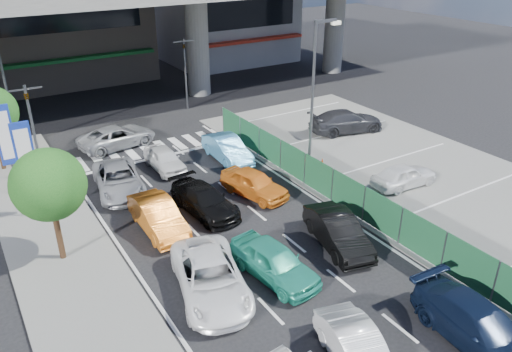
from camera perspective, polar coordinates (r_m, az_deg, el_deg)
ground at (r=20.72m, az=0.76°, el=-9.00°), size 120.00×120.00×0.00m
parking_lot at (r=28.53m, az=17.39°, el=0.17°), size 12.00×28.00×0.06m
sidewalk_left at (r=21.86m, az=-21.13°, el=-8.76°), size 4.00×30.00×0.12m
fence_run at (r=23.76m, az=10.26°, el=-2.00°), size 0.16×22.00×1.80m
traffic_light_left at (r=27.59m, az=-24.49°, el=6.89°), size 1.60×1.24×5.20m
traffic_light_right at (r=37.23m, az=-8.19°, el=13.40°), size 1.60×1.24×5.20m
street_lamp_right at (r=27.02m, az=6.84°, el=10.54°), size 1.65×0.22×8.00m
street_lamp_left at (r=33.15m, az=-26.74°, el=10.88°), size 1.65×0.22×8.00m
signboard_near at (r=24.01m, az=-24.82°, el=1.92°), size 0.80×0.14×4.70m
signboard_far at (r=26.79m, az=-26.70°, el=3.91°), size 0.80×0.14×4.70m
tree_near at (r=20.25m, az=-22.61°, el=-0.96°), size 2.80×2.80×4.80m
hatch_white_back_mid at (r=16.09m, az=11.62°, el=-19.06°), size 2.21×4.01×1.25m
minivan_navy_back at (r=17.93m, az=24.16°, el=-15.39°), size 2.28×4.89×1.38m
sedan_white_mid_left at (r=18.45m, az=-5.22°, el=-11.48°), size 3.46×5.38×1.38m
taxi_teal_mid at (r=19.17m, az=2.09°, el=-9.75°), size 2.15×4.23×1.38m
hatch_black_mid_right at (r=21.19m, az=9.35°, el=-6.28°), size 2.42×4.42×1.38m
taxi_orange_left at (r=22.41m, az=-11.13°, el=-4.52°), size 1.48×4.20×1.38m
sedan_black_mid at (r=23.52m, az=-5.91°, el=-2.77°), size 2.19×4.45×1.25m
taxi_orange_right at (r=24.87m, az=-0.21°, el=-0.86°), size 2.43×4.09×1.30m
wagon_silver_front_left at (r=26.18m, az=-15.44°, el=-0.42°), size 2.89×5.00×1.31m
sedan_white_front_mid at (r=28.15m, az=-10.41°, el=1.92°), size 1.45×3.58×1.22m
kei_truck_front_right at (r=28.85m, az=-3.31°, el=3.11°), size 1.64×4.25×1.38m
crossing_wagon_silver at (r=31.85m, az=-15.57°, el=4.36°), size 5.02×2.94×1.31m
parked_sedan_white at (r=26.77m, az=16.58°, el=0.08°), size 3.68×1.64×1.23m
parked_sedan_dgrey at (r=33.48m, az=10.28°, el=6.19°), size 5.29×3.08×1.44m
traffic_cone at (r=27.86m, az=7.56°, el=1.41°), size 0.39×0.39×0.69m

